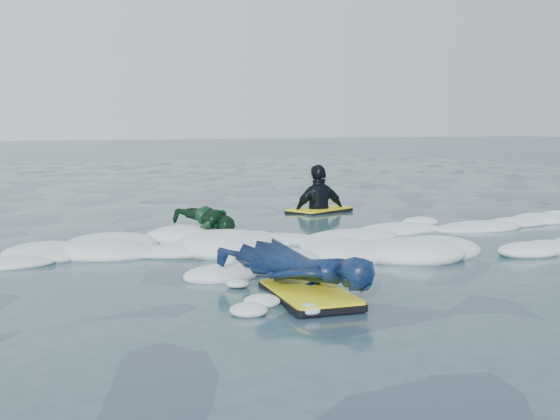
{
  "coord_description": "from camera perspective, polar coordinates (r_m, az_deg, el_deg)",
  "views": [
    {
      "loc": [
        -3.46,
        -6.26,
        1.46
      ],
      "look_at": [
        0.17,
        1.6,
        0.4
      ],
      "focal_mm": 45.0,
      "sensor_mm": 36.0,
      "label": 1
    }
  ],
  "objects": [
    {
      "name": "prone_woman_unit",
      "position": [
        6.07,
        1.46,
        -4.85
      ],
      "size": [
        1.14,
        1.74,
        0.42
      ],
      "rotation": [
        0.0,
        0.0,
        1.46
      ],
      "color": "black",
      "rests_on": "ground"
    },
    {
      "name": "ground",
      "position": [
        7.3,
        4.09,
        -4.59
      ],
      "size": [
        120.0,
        120.0,
        0.0
      ],
      "primitive_type": "plane",
      "color": "#162636",
      "rests_on": "ground"
    },
    {
      "name": "foam_band",
      "position": [
        8.2,
        0.6,
        -3.28
      ],
      "size": [
        12.0,
        3.1,
        0.3
      ],
      "primitive_type": null,
      "color": "white",
      "rests_on": "ground"
    },
    {
      "name": "waiting_rider_unit",
      "position": [
        11.6,
        3.21,
        -0.35
      ],
      "size": [
        1.25,
        0.99,
        1.66
      ],
      "rotation": [
        0.0,
        0.0,
        0.4
      ],
      "color": "black",
      "rests_on": "ground"
    },
    {
      "name": "prone_child_unit",
      "position": [
        8.99,
        -5.71,
        -1.04
      ],
      "size": [
        0.73,
        1.17,
        0.42
      ],
      "rotation": [
        0.0,
        0.0,
        1.54
      ],
      "color": "black",
      "rests_on": "ground"
    }
  ]
}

